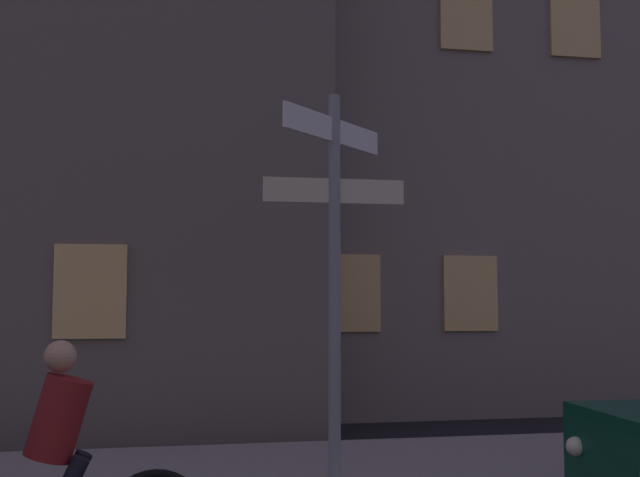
% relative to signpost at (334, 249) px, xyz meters
% --- Properties ---
extents(sidewalk_kerb, '(40.00, 2.84, 0.14)m').
position_rel_signpost_xyz_m(sidewalk_kerb, '(0.61, 0.86, -2.31)').
color(sidewalk_kerb, gray).
rests_on(sidewalk_kerb, ground_plane).
extents(signpost, '(1.40, 1.19, 3.76)m').
position_rel_signpost_xyz_m(signpost, '(0.00, 0.00, 0.00)').
color(signpost, gray).
rests_on(signpost, sidewalk_kerb).
extents(cyclist, '(1.82, 0.32, 1.61)m').
position_rel_signpost_xyz_m(cyclist, '(-2.24, -1.79, -1.64)').
color(cyclist, black).
rests_on(cyclist, ground_plane).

